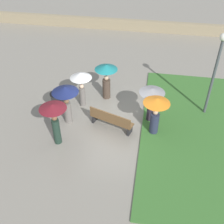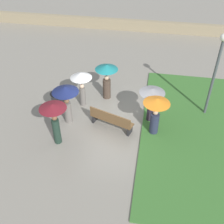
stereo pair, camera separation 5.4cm
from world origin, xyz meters
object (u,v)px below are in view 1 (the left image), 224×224
crowd_person_maroon (54,115)px  crowd_person_white (81,80)px  crowd_person_navy (66,95)px  park_bench (111,120)px  crowd_person_orange (156,109)px  crowd_person_teal (106,75)px  trash_bin (58,101)px  crowd_person_grey (152,96)px  lamp_post (217,65)px

crowd_person_maroon → crowd_person_white: crowd_person_maroon is taller
crowd_person_navy → park_bench: bearing=111.4°
park_bench → crowd_person_white: 2.35m
crowd_person_orange → crowd_person_maroon: bearing=125.1°
crowd_person_teal → crowd_person_navy: size_ratio=0.98×
trash_bin → crowd_person_orange: bearing=168.7°
crowd_person_maroon → crowd_person_navy: size_ratio=1.05×
trash_bin → crowd_person_white: bearing=-153.2°
crowd_person_teal → trash_bin: bearing=179.5°
crowd_person_maroon → crowd_person_teal: bearing=-95.0°
trash_bin → crowd_person_maroon: size_ratio=0.46×
crowd_person_grey → crowd_person_orange: bearing=-20.3°
trash_bin → crowd_person_white: size_ratio=0.51×
lamp_post → crowd_person_white: (5.72, 0.31, -1.17)m
park_bench → crowd_person_navy: 2.17m
trash_bin → crowd_person_grey: bearing=178.7°
park_bench → crowd_person_grey: bearing=-133.8°
crowd_person_orange → lamp_post: bearing=-35.3°
park_bench → crowd_person_grey: 1.99m
lamp_post → crowd_person_white: lamp_post is taller
lamp_post → crowd_person_navy: bearing=14.9°
park_bench → crowd_person_maroon: size_ratio=1.01×
crowd_person_white → crowd_person_teal: bearing=130.3°
crowd_person_maroon → crowd_person_orange: crowd_person_maroon is taller
lamp_post → trash_bin: 7.13m
crowd_person_white → crowd_person_navy: 1.34m
crowd_person_navy → crowd_person_orange: bearing=113.7°
trash_bin → crowd_person_orange: size_ratio=0.50×
crowd_person_grey → crowd_person_teal: size_ratio=0.94×
crowd_person_white → crowd_person_grey: crowd_person_white is taller
park_bench → crowd_person_teal: size_ratio=1.08×
crowd_person_maroon → crowd_person_grey: crowd_person_maroon is taller
lamp_post → crowd_person_grey: size_ratio=2.27×
lamp_post → crowd_person_navy: lamp_post is taller
trash_bin → lamp_post: bearing=-173.0°
crowd_person_maroon → crowd_person_white: 2.67m
crowd_person_orange → crowd_person_grey: size_ratio=1.05×
park_bench → trash_bin: (2.67, -0.91, -0.02)m
crowd_person_maroon → crowd_person_white: bearing=-81.2°
park_bench → crowd_person_orange: crowd_person_orange is taller
park_bench → crowd_person_white: (1.62, -1.44, 0.90)m
park_bench → crowd_person_orange: (-1.82, -0.02, 0.80)m
crowd_person_white → crowd_person_navy: (0.33, 1.30, 0.04)m
park_bench → crowd_person_teal: (0.61, -2.24, 0.80)m
park_bench → crowd_person_maroon: (2.00, 1.20, 0.94)m
lamp_post → crowd_person_maroon: 6.87m
crowd_person_maroon → park_bench: bearing=-132.0°
crowd_person_orange → crowd_person_grey: (0.22, -0.80, 0.04)m
lamp_post → crowd_person_maroon: (6.10, 2.95, -1.12)m
crowd_person_teal → park_bench: bearing=-108.2°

